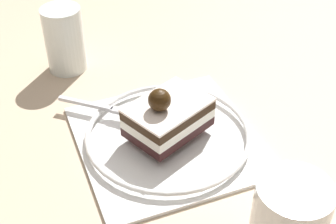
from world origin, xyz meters
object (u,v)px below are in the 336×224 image
drink_glass_near (288,224)px  drink_glass_far (65,43)px  fork (103,108)px  dessert_plate (168,136)px  cake_slice (168,116)px

drink_glass_near → drink_glass_far: bearing=24.5°
fork → drink_glass_far: 0.14m
dessert_plate → drink_glass_far: drink_glass_far is taller
drink_glass_near → dessert_plate: bearing=20.6°
dessert_plate → fork: 0.10m
cake_slice → fork: 0.10m
fork → drink_glass_far: (0.14, 0.04, 0.02)m
dessert_plate → cake_slice: bearing=-5.0°
drink_glass_far → dessert_plate: bearing=-152.1°
fork → drink_glass_far: bearing=14.6°
dessert_plate → drink_glass_near: bearing=-159.4°
fork → drink_glass_near: bearing=-150.6°
cake_slice → drink_glass_near: (-0.19, -0.07, 0.00)m
cake_slice → drink_glass_near: drink_glass_near is taller
fork → drink_glass_far: size_ratio=1.09×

